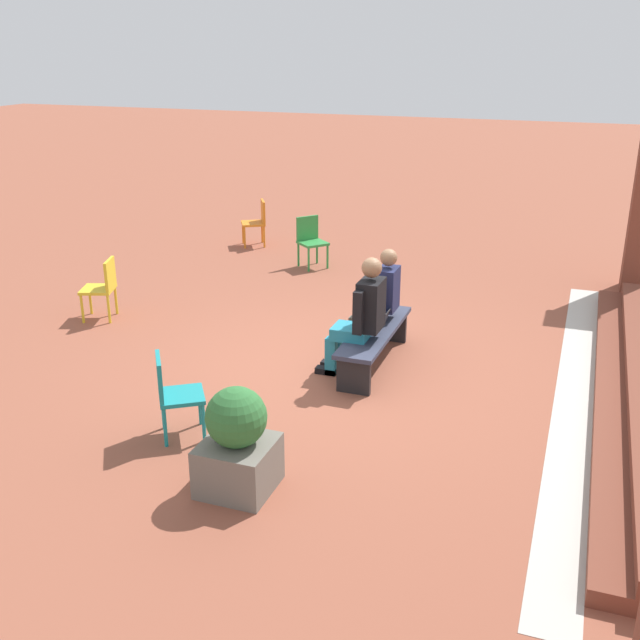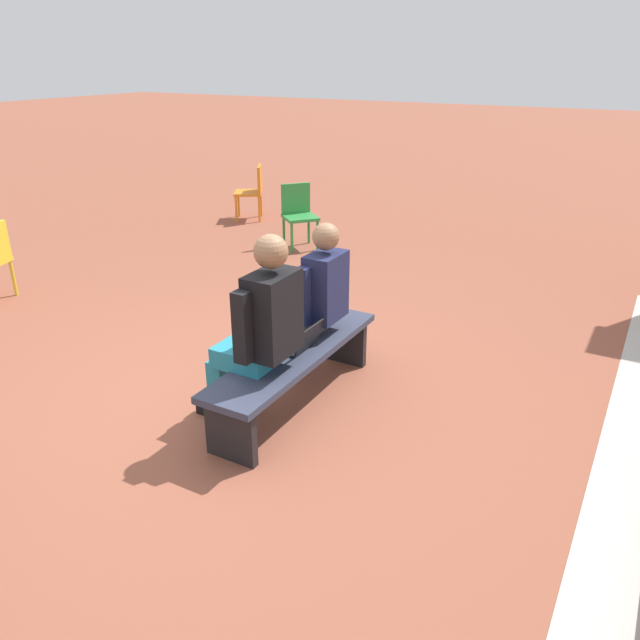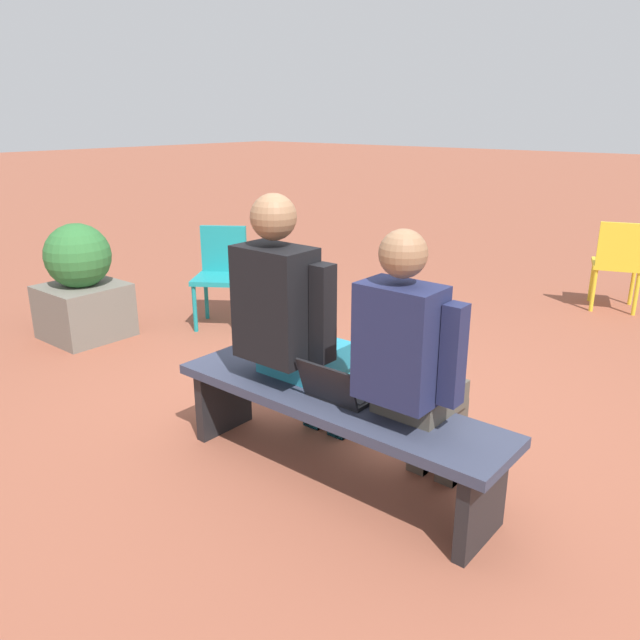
{
  "view_description": "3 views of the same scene",
  "coord_description": "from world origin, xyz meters",
  "px_view_note": "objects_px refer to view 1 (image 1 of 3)",
  "views": [
    {
      "loc": [
        7.59,
        2.57,
        3.61
      ],
      "look_at": [
        0.35,
        -0.06,
        0.71
      ],
      "focal_mm": 42.0,
      "sensor_mm": 36.0,
      "label": 1
    },
    {
      "loc": [
        3.24,
        2.57,
        2.45
      ],
      "look_at": [
        0.1,
        0.8,
        0.9
      ],
      "focal_mm": 35.0,
      "sensor_mm": 36.0,
      "label": 2
    },
    {
      "loc": [
        -1.94,
        2.57,
        1.75
      ],
      "look_at": [
        0.11,
        0.07,
        0.69
      ],
      "focal_mm": 35.0,
      "sensor_mm": 36.0,
      "label": 3
    }
  ],
  "objects_px": {
    "person_adult": "(361,314)",
    "laptop": "(377,324)",
    "person_student": "(379,298)",
    "planter": "(237,443)",
    "plastic_chair_far_right": "(173,391)",
    "plastic_chair_near_bench_left": "(257,220)",
    "bench": "(375,337)",
    "plastic_chair_far_left": "(103,285)",
    "plastic_chair_near_bench_right": "(311,239)"
  },
  "relations": [
    {
      "from": "plastic_chair_near_bench_right",
      "to": "laptop",
      "type": "bearing_deg",
      "value": 31.34
    },
    {
      "from": "laptop",
      "to": "planter",
      "type": "xyz_separation_m",
      "value": [
        2.93,
        -0.38,
        -0.06
      ]
    },
    {
      "from": "bench",
      "to": "laptop",
      "type": "height_order",
      "value": "laptop"
    },
    {
      "from": "bench",
      "to": "person_adult",
      "type": "bearing_deg",
      "value": -11.98
    },
    {
      "from": "laptop",
      "to": "plastic_chair_near_bench_right",
      "type": "distance_m",
      "value": 4.15
    },
    {
      "from": "bench",
      "to": "person_student",
      "type": "relative_size",
      "value": 1.37
    },
    {
      "from": "person_student",
      "to": "plastic_chair_near_bench_left",
      "type": "relative_size",
      "value": 1.57
    },
    {
      "from": "laptop",
      "to": "plastic_chair_near_bench_left",
      "type": "bearing_deg",
      "value": -141.55
    },
    {
      "from": "plastic_chair_near_bench_left",
      "to": "planter",
      "type": "distance_m",
      "value": 8.09
    },
    {
      "from": "bench",
      "to": "plastic_chair_far_right",
      "type": "xyz_separation_m",
      "value": [
        2.29,
        -1.33,
        0.13
      ]
    },
    {
      "from": "plastic_chair_far_right",
      "to": "plastic_chair_near_bench_right",
      "type": "xyz_separation_m",
      "value": [
        -5.87,
        -0.81,
        0.0
      ]
    },
    {
      "from": "plastic_chair_far_left",
      "to": "person_adult",
      "type": "bearing_deg",
      "value": 81.33
    },
    {
      "from": "bench",
      "to": "planter",
      "type": "distance_m",
      "value": 2.92
    },
    {
      "from": "laptop",
      "to": "plastic_chair_near_bench_left",
      "type": "xyz_separation_m",
      "value": [
        -4.5,
        -3.57,
        -0.02
      ]
    },
    {
      "from": "bench",
      "to": "person_adult",
      "type": "xyz_separation_m",
      "value": [
        0.33,
        -0.07,
        0.39
      ]
    },
    {
      "from": "bench",
      "to": "plastic_chair_far_right",
      "type": "bearing_deg",
      "value": -30.28
    },
    {
      "from": "person_adult",
      "to": "plastic_chair_near_bench_right",
      "type": "distance_m",
      "value": 4.44
    },
    {
      "from": "person_student",
      "to": "planter",
      "type": "height_order",
      "value": "person_student"
    },
    {
      "from": "plastic_chair_near_bench_left",
      "to": "planter",
      "type": "xyz_separation_m",
      "value": [
        7.43,
        3.2,
        -0.04
      ]
    },
    {
      "from": "plastic_chair_far_right",
      "to": "plastic_chair_far_left",
      "type": "bearing_deg",
      "value": -134.59
    },
    {
      "from": "person_adult",
      "to": "plastic_chair_near_bench_left",
      "type": "xyz_separation_m",
      "value": [
        -4.87,
        -3.49,
        -0.26
      ]
    },
    {
      "from": "bench",
      "to": "plastic_chair_near_bench_left",
      "type": "relative_size",
      "value": 2.14
    },
    {
      "from": "plastic_chair_far_left",
      "to": "plastic_chair_near_bench_right",
      "type": "distance_m",
      "value": 3.77
    },
    {
      "from": "bench",
      "to": "planter",
      "type": "bearing_deg",
      "value": -7.19
    },
    {
      "from": "plastic_chair_near_bench_left",
      "to": "person_adult",
      "type": "bearing_deg",
      "value": 35.61
    },
    {
      "from": "person_student",
      "to": "person_adult",
      "type": "relative_size",
      "value": 0.94
    },
    {
      "from": "planter",
      "to": "plastic_chair_near_bench_right",
      "type": "bearing_deg",
      "value": -164.6
    },
    {
      "from": "plastic_chair_near_bench_left",
      "to": "plastic_chair_near_bench_right",
      "type": "height_order",
      "value": "same"
    },
    {
      "from": "person_adult",
      "to": "plastic_chair_far_left",
      "type": "xyz_separation_m",
      "value": [
        -0.58,
        -3.84,
        -0.26
      ]
    },
    {
      "from": "plastic_chair_far_right",
      "to": "planter",
      "type": "relative_size",
      "value": 0.89
    },
    {
      "from": "laptop",
      "to": "plastic_chair_far_right",
      "type": "height_order",
      "value": "plastic_chair_far_right"
    },
    {
      "from": "laptop",
      "to": "planter",
      "type": "height_order",
      "value": "planter"
    },
    {
      "from": "laptop",
      "to": "person_adult",
      "type": "bearing_deg",
      "value": -12.57
    },
    {
      "from": "person_student",
      "to": "plastic_chair_far_left",
      "type": "distance_m",
      "value": 3.85
    },
    {
      "from": "bench",
      "to": "person_adult",
      "type": "height_order",
      "value": "person_adult"
    },
    {
      "from": "person_student",
      "to": "planter",
      "type": "xyz_separation_m",
      "value": [
        3.28,
        -0.3,
        -0.27
      ]
    },
    {
      "from": "bench",
      "to": "plastic_chair_near_bench_right",
      "type": "xyz_separation_m",
      "value": [
        -3.59,
        -2.15,
        0.13
      ]
    },
    {
      "from": "plastic_chair_near_bench_left",
      "to": "plastic_chair_far_left",
      "type": "relative_size",
      "value": 1.0
    },
    {
      "from": "laptop",
      "to": "planter",
      "type": "relative_size",
      "value": 0.34
    },
    {
      "from": "person_adult",
      "to": "planter",
      "type": "relative_size",
      "value": 1.49
    },
    {
      "from": "bench",
      "to": "laptop",
      "type": "bearing_deg",
      "value": 162.42
    },
    {
      "from": "laptop",
      "to": "bench",
      "type": "bearing_deg",
      "value": -17.58
    },
    {
      "from": "laptop",
      "to": "plastic_chair_far_right",
      "type": "relative_size",
      "value": 0.38
    },
    {
      "from": "laptop",
      "to": "plastic_chair_near_bench_right",
      "type": "bearing_deg",
      "value": -148.66
    },
    {
      "from": "person_adult",
      "to": "laptop",
      "type": "height_order",
      "value": "person_adult"
    },
    {
      "from": "person_adult",
      "to": "planter",
      "type": "height_order",
      "value": "person_adult"
    },
    {
      "from": "plastic_chair_far_right",
      "to": "planter",
      "type": "bearing_deg",
      "value": 57.96
    },
    {
      "from": "person_student",
      "to": "plastic_chair_far_right",
      "type": "height_order",
      "value": "person_student"
    },
    {
      "from": "plastic_chair_near_bench_right",
      "to": "planter",
      "type": "bearing_deg",
      "value": 15.4
    },
    {
      "from": "bench",
      "to": "planter",
      "type": "xyz_separation_m",
      "value": [
        2.89,
        -0.36,
        0.08
      ]
    }
  ]
}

